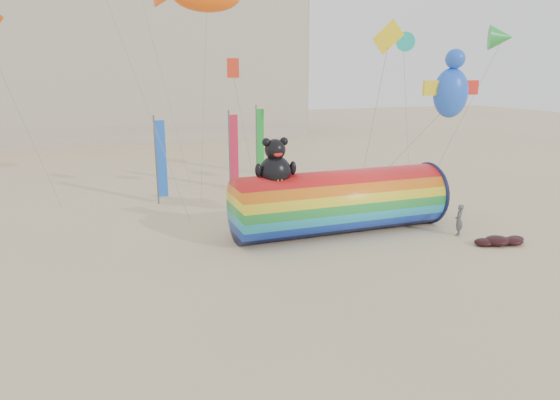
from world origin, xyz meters
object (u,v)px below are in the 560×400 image
object	(u,v)px
hotel_building	(32,47)
fabric_bundle	(500,241)
windsock_assembly	(339,200)
kite_handler	(459,220)

from	to	relation	value
hotel_building	fabric_bundle	xyz separation A→B (m)	(22.28, -46.74, -10.14)
windsock_assembly	fabric_bundle	xyz separation A→B (m)	(5.99, -4.22, -1.43)
windsock_assembly	fabric_bundle	distance (m)	7.47
windsock_assembly	hotel_building	bearing A→B (deg)	110.96
windsock_assembly	fabric_bundle	world-z (taller)	windsock_assembly
hotel_building	kite_handler	world-z (taller)	hotel_building
windsock_assembly	kite_handler	size ratio (longest dim) A/B	6.91
windsock_assembly	kite_handler	xyz separation A→B (m)	(5.08, -2.50, -0.84)
kite_handler	fabric_bundle	size ratio (longest dim) A/B	0.58
hotel_building	fabric_bundle	world-z (taller)	hotel_building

